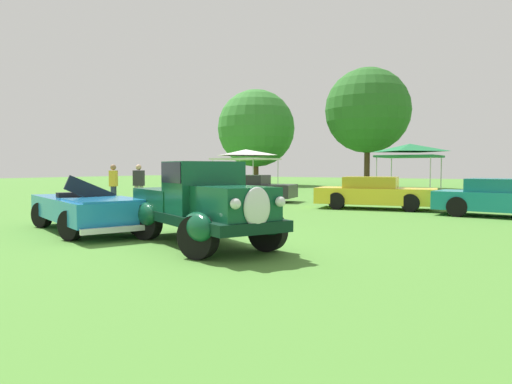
% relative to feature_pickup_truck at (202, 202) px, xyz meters
% --- Properties ---
extents(ground_plane, '(120.00, 120.00, 0.00)m').
position_rel_feature_pickup_truck_xyz_m(ground_plane, '(-0.10, 0.21, -0.87)').
color(ground_plane, '#4C8433').
extents(feature_pickup_truck, '(4.57, 3.20, 1.70)m').
position_rel_feature_pickup_truck_xyz_m(feature_pickup_truck, '(0.00, 0.00, 0.00)').
color(feature_pickup_truck, black).
rests_on(feature_pickup_truck, ground_plane).
extents(neighbor_convertible, '(4.84, 3.24, 1.40)m').
position_rel_feature_pickup_truck_xyz_m(neighbor_convertible, '(-3.62, 0.10, -0.29)').
color(neighbor_convertible, '#1E7AB7').
rests_on(neighbor_convertible, ground_plane).
extents(show_car_charcoal, '(4.32, 2.50, 1.22)m').
position_rel_feature_pickup_truck_xyz_m(show_car_charcoal, '(-5.79, 10.82, -0.27)').
color(show_car_charcoal, '#28282D').
rests_on(show_car_charcoal, ground_plane).
extents(show_car_yellow, '(4.63, 2.46, 1.22)m').
position_rel_feature_pickup_truck_xyz_m(show_car_yellow, '(0.35, 10.00, -0.27)').
color(show_car_yellow, yellow).
rests_on(show_car_yellow, ground_plane).
extents(show_car_teal, '(4.20, 2.01, 1.22)m').
position_rel_feature_pickup_truck_xyz_m(show_car_teal, '(4.74, 9.28, -0.27)').
color(show_car_teal, teal).
rests_on(show_car_teal, ground_plane).
extents(spectator_near_truck, '(0.46, 0.38, 1.69)m').
position_rel_feature_pickup_truck_xyz_m(spectator_near_truck, '(-7.63, 5.64, 0.05)').
color(spectator_near_truck, '#9E998E').
rests_on(spectator_near_truck, ground_plane).
extents(spectator_between_cars, '(0.42, 0.47, 1.69)m').
position_rel_feature_pickup_truck_xyz_m(spectator_between_cars, '(-8.11, 4.80, 0.05)').
color(spectator_between_cars, '#283351').
rests_on(spectator_between_cars, ground_plane).
extents(canopy_tent_left_field, '(3.33, 3.33, 2.71)m').
position_rel_feature_pickup_truck_xyz_m(canopy_tent_left_field, '(-10.43, 17.51, 1.56)').
color(canopy_tent_left_field, '#B7B7BC').
rests_on(canopy_tent_left_field, ground_plane).
extents(canopy_tent_center_field, '(2.72, 2.72, 2.71)m').
position_rel_feature_pickup_truck_xyz_m(canopy_tent_center_field, '(0.22, 15.68, 1.55)').
color(canopy_tent_center_field, '#B7B7BC').
rests_on(canopy_tent_center_field, ground_plane).
extents(treeline_far_left, '(6.77, 6.77, 8.39)m').
position_rel_feature_pickup_truck_xyz_m(treeline_far_left, '(-16.12, 27.82, 4.13)').
color(treeline_far_left, brown).
rests_on(treeline_far_left, ground_plane).
extents(treeline_mid_left, '(6.62, 6.62, 9.31)m').
position_rel_feature_pickup_truck_xyz_m(treeline_mid_left, '(-6.26, 28.49, 5.13)').
color(treeline_mid_left, '#47331E').
rests_on(treeline_mid_left, ground_plane).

